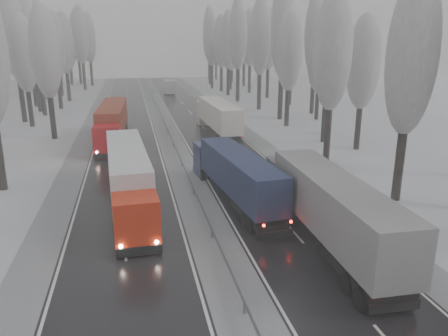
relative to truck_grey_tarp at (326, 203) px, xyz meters
name	(u,v)px	position (x,y,z in m)	size (l,w,h in m)	color
carriageway_right	(230,158)	(-1.24, 20.06, -2.53)	(7.50, 200.00, 0.03)	black
carriageway_left	(126,164)	(-11.74, 20.06, -2.53)	(7.50, 200.00, 0.03)	black
median_slush	(179,161)	(-6.49, 20.06, -2.53)	(3.00, 200.00, 0.04)	gray
shoulder_right	(276,156)	(3.71, 20.06, -2.53)	(2.40, 200.00, 0.04)	gray
shoulder_left	(74,167)	(-16.69, 20.06, -2.53)	(2.40, 200.00, 0.04)	gray
median_guardrail	(179,156)	(-6.49, 20.05, -1.95)	(0.12, 200.00, 0.76)	slate
tree_16	(412,57)	(8.55, 5.73, 8.12)	(3.60, 3.60, 16.53)	black
tree_18	(333,52)	(8.02, 17.09, 8.15)	(3.60, 3.60, 16.58)	black
tree_19	(364,63)	(13.53, 21.09, 6.87)	(3.60, 3.60, 14.57)	black
tree_20	(329,55)	(11.41, 25.23, 7.60)	(3.60, 3.60, 15.71)	black
tree_21	(332,38)	(13.64, 29.23, 9.45)	(3.60, 3.60, 18.62)	black
tree_22	(289,51)	(10.53, 35.66, 7.69)	(3.60, 3.60, 15.86)	black
tree_23	(320,61)	(16.82, 39.66, 6.22)	(3.60, 3.60, 13.55)	black
tree_24	(283,30)	(11.41, 41.08, 10.64)	(3.60, 3.60, 20.49)	black
tree_25	(316,35)	(18.32, 45.08, 9.97)	(3.60, 3.60, 19.44)	black
tree_26	(260,37)	(11.08, 51.33, 9.55)	(3.60, 3.60, 18.78)	black
tree_27	(292,42)	(18.23, 55.33, 8.81)	(3.60, 3.60, 17.62)	black
tree_28	(238,35)	(9.85, 62.01, 10.09)	(3.60, 3.60, 19.62)	black
tree_29	(269,40)	(17.22, 66.01, 9.12)	(3.60, 3.60, 18.11)	black
tree_30	(228,41)	(10.07, 71.76, 8.97)	(3.60, 3.60, 17.86)	black
tree_31	(250,38)	(15.99, 75.76, 9.42)	(3.60, 3.60, 18.58)	black
tree_32	(221,42)	(10.14, 79.27, 8.63)	(3.60, 3.60, 17.33)	black
tree_33	(231,50)	(13.28, 83.27, 6.71)	(3.60, 3.60, 14.33)	black
tree_34	(212,41)	(9.24, 86.38, 8.82)	(3.60, 3.60, 17.63)	black
tree_35	(244,39)	(18.46, 90.38, 9.22)	(3.60, 3.60, 18.25)	black
tree_36	(210,34)	(10.55, 96.22, 10.47)	(3.60, 3.60, 20.23)	black
tree_37	(232,44)	(17.53, 100.22, 8.02)	(3.60, 3.60, 16.37)	black
tree_38	(209,40)	(12.24, 106.79, 9.04)	(3.60, 3.60, 17.97)	black
tree_39	(216,44)	(15.06, 110.79, 7.90)	(3.60, 3.60, 16.19)	black
tree_62	(45,52)	(-20.43, 33.79, 7.81)	(3.60, 3.60, 16.04)	black
tree_64	(23,54)	(-24.75, 42.77, 7.41)	(3.60, 3.60, 15.42)	black
tree_65	(14,34)	(-26.54, 46.77, 10.00)	(3.60, 3.60, 19.48)	black
tree_66	(38,53)	(-24.65, 52.41, 7.29)	(3.60, 3.60, 15.23)	black
tree_67	(33,44)	(-26.03, 56.41, 8.48)	(3.60, 3.60, 17.09)	black
tree_68	(55,46)	(-23.07, 59.17, 8.20)	(3.60, 3.60, 16.65)	black
tree_69	(28,35)	(-27.91, 63.17, 9.91)	(3.60, 3.60, 19.35)	black
tree_70	(64,43)	(-22.81, 69.25, 8.48)	(3.60, 3.60, 17.09)	black
tree_71	(41,35)	(-27.58, 73.25, 10.08)	(3.60, 3.60, 19.61)	black
tree_72	(58,49)	(-25.42, 78.60, 7.21)	(3.60, 3.60, 15.11)	black
tree_73	(46,43)	(-28.31, 82.60, 8.56)	(3.60, 3.60, 17.22)	black
tree_74	(80,35)	(-21.56, 89.39, 10.13)	(3.60, 3.60, 19.68)	black
tree_75	(43,38)	(-30.69, 93.39, 9.44)	(3.60, 3.60, 18.60)	black
tree_76	(89,39)	(-20.54, 98.78, 9.40)	(3.60, 3.60, 18.55)	black
tree_77	(69,49)	(-26.15, 102.78, 6.71)	(3.60, 3.60, 14.32)	black
tree_78	(77,36)	(-24.05, 105.37, 10.04)	(3.60, 3.60, 19.55)	black
tree_79	(68,42)	(-26.82, 109.37, 8.46)	(3.60, 3.60, 17.07)	black
truck_grey_tarp	(326,203)	(0.00, 0.00, 0.00)	(2.98, 17.09, 4.37)	#494A4E
truck_blue_box	(234,172)	(-3.63, 8.20, -0.30)	(3.99, 15.19, 3.86)	#1F294F
truck_cream_box	(217,115)	(-0.19, 32.18, -0.06)	(3.13, 16.69, 4.26)	beige
box_truck_distant	(169,86)	(-2.12, 78.43, -1.02)	(2.93, 8.18, 3.00)	#B7B8BE
truck_red_white	(129,175)	(-11.42, 8.32, -0.07)	(3.51, 16.68, 4.25)	red
truck_red_red	(112,121)	(-13.22, 30.00, 0.02)	(3.49, 17.29, 4.41)	#BD0A0D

